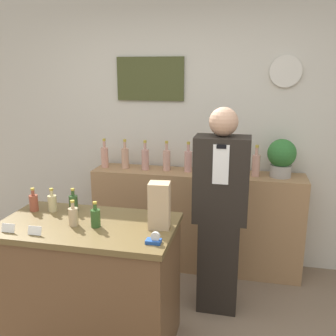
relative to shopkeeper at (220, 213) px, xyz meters
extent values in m
cube|color=beige|center=(-0.41, 0.87, 0.52)|extent=(5.20, 0.06, 2.70)
cube|color=#3D4220|center=(-0.78, 0.82, 1.01)|extent=(0.66, 0.02, 0.41)
cylinder|color=beige|center=(0.48, 0.82, 1.08)|extent=(0.28, 0.03, 0.28)
cube|color=#9E754C|center=(-0.28, 0.63, -0.34)|extent=(2.01, 0.36, 0.98)
cube|color=brown|center=(-0.84, -0.61, -0.39)|extent=(1.16, 0.64, 0.88)
cube|color=brown|center=(-0.84, -0.61, 0.07)|extent=(1.19, 0.67, 0.04)
cylinder|color=tan|center=(-1.34, -0.87, -0.50)|extent=(0.07, 0.07, 0.26)
cylinder|color=#9E6B38|center=(-0.84, -0.87, -0.50)|extent=(0.07, 0.07, 0.26)
cylinder|color=tan|center=(-0.34, -0.87, -0.50)|extent=(0.07, 0.07, 0.26)
cube|color=black|center=(0.00, 0.00, -0.44)|extent=(0.32, 0.25, 0.77)
cube|color=black|center=(0.00, 0.00, 0.28)|extent=(0.42, 0.25, 0.67)
cube|color=white|center=(0.00, -0.13, 0.43)|extent=(0.12, 0.01, 0.29)
cube|color=black|center=(0.00, -0.13, 0.56)|extent=(0.07, 0.01, 0.03)
sphere|color=tan|center=(0.00, 0.00, 0.72)|extent=(0.22, 0.22, 0.22)
cylinder|color=#9E998E|center=(0.49, 0.64, 0.21)|extent=(0.19, 0.19, 0.11)
sphere|color=#2D6B2D|center=(0.49, 0.64, 0.37)|extent=(0.26, 0.26, 0.26)
cube|color=tan|center=(-0.35, -0.58, 0.25)|extent=(0.14, 0.13, 0.30)
cube|color=#1E4799|center=(-0.33, -0.81, 0.10)|extent=(0.09, 0.06, 0.02)
cylinder|color=silver|center=(-0.32, -0.81, 0.14)|extent=(0.06, 0.02, 0.06)
cube|color=white|center=(-1.27, -0.85, 0.12)|extent=(0.09, 0.02, 0.06)
cube|color=white|center=(-1.08, -0.85, 0.12)|extent=(0.09, 0.02, 0.06)
cylinder|color=brown|center=(-1.32, -0.48, 0.15)|extent=(0.06, 0.06, 0.12)
cylinder|color=brown|center=(-1.32, -0.48, 0.23)|extent=(0.02, 0.02, 0.04)
cylinder|color=#B29933|center=(-1.32, -0.48, 0.26)|extent=(0.03, 0.03, 0.01)
cylinder|color=tan|center=(-1.18, -0.45, 0.15)|extent=(0.06, 0.06, 0.12)
cylinder|color=tan|center=(-1.18, -0.45, 0.23)|extent=(0.02, 0.02, 0.04)
cylinder|color=#B29933|center=(-1.18, -0.45, 0.26)|extent=(0.03, 0.03, 0.01)
cylinder|color=#2C4A23|center=(-1.03, -0.42, 0.15)|extent=(0.06, 0.06, 0.12)
cylinder|color=#2C4A23|center=(-1.03, -0.42, 0.23)|extent=(0.02, 0.02, 0.04)
cylinder|color=#B29933|center=(-1.03, -0.42, 0.26)|extent=(0.03, 0.03, 0.01)
cylinder|color=tan|center=(-0.92, -0.66, 0.15)|extent=(0.06, 0.06, 0.12)
cylinder|color=tan|center=(-0.92, -0.66, 0.23)|extent=(0.02, 0.02, 0.04)
cylinder|color=#B29933|center=(-0.92, -0.66, 0.26)|extent=(0.03, 0.03, 0.01)
cylinder|color=#2D5223|center=(-0.76, -0.65, 0.15)|extent=(0.06, 0.06, 0.12)
cylinder|color=#2D5223|center=(-0.76, -0.65, 0.23)|extent=(0.02, 0.02, 0.04)
cylinder|color=#B29933|center=(-0.76, -0.65, 0.26)|extent=(0.03, 0.03, 0.01)
cylinder|color=tan|center=(-1.20, 0.63, 0.25)|extent=(0.07, 0.07, 0.20)
cylinder|color=tan|center=(-1.20, 0.63, 0.38)|extent=(0.03, 0.03, 0.07)
cylinder|color=#B29933|center=(-1.20, 0.63, 0.43)|extent=(0.03, 0.03, 0.02)
cylinder|color=tan|center=(-0.99, 0.64, 0.25)|extent=(0.07, 0.07, 0.20)
cylinder|color=tan|center=(-0.99, 0.64, 0.38)|extent=(0.03, 0.03, 0.07)
cylinder|color=#B29933|center=(-0.99, 0.64, 0.43)|extent=(0.03, 0.03, 0.02)
cylinder|color=tan|center=(-0.78, 0.63, 0.25)|extent=(0.07, 0.07, 0.20)
cylinder|color=tan|center=(-0.78, 0.63, 0.38)|extent=(0.03, 0.03, 0.07)
cylinder|color=#B29933|center=(-0.78, 0.63, 0.43)|extent=(0.03, 0.03, 0.02)
cylinder|color=tan|center=(-0.57, 0.64, 0.25)|extent=(0.07, 0.07, 0.20)
cylinder|color=tan|center=(-0.57, 0.64, 0.38)|extent=(0.03, 0.03, 0.07)
cylinder|color=#B29933|center=(-0.57, 0.64, 0.43)|extent=(0.03, 0.03, 0.02)
cylinder|color=tan|center=(-0.36, 0.64, 0.25)|extent=(0.07, 0.07, 0.20)
cylinder|color=tan|center=(-0.36, 0.64, 0.38)|extent=(0.03, 0.03, 0.07)
cylinder|color=#B29933|center=(-0.36, 0.64, 0.43)|extent=(0.03, 0.03, 0.02)
cylinder|color=tan|center=(-0.15, 0.65, 0.25)|extent=(0.07, 0.07, 0.20)
cylinder|color=tan|center=(-0.15, 0.65, 0.38)|extent=(0.03, 0.03, 0.07)
cylinder|color=#B29933|center=(-0.15, 0.65, 0.43)|extent=(0.03, 0.03, 0.02)
cylinder|color=tan|center=(0.06, 0.61, 0.25)|extent=(0.07, 0.07, 0.20)
cylinder|color=tan|center=(0.06, 0.61, 0.38)|extent=(0.03, 0.03, 0.07)
cylinder|color=#B29933|center=(0.06, 0.61, 0.43)|extent=(0.03, 0.03, 0.02)
cylinder|color=tan|center=(0.27, 0.61, 0.25)|extent=(0.07, 0.07, 0.20)
cylinder|color=tan|center=(0.27, 0.61, 0.38)|extent=(0.03, 0.03, 0.07)
cylinder|color=#B29933|center=(0.27, 0.61, 0.43)|extent=(0.03, 0.03, 0.02)
camera|label=1|loc=(0.19, -2.78, 1.08)|focal=40.00mm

